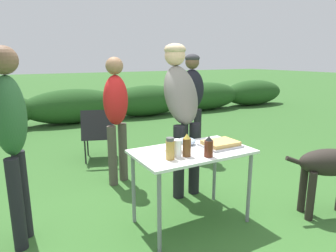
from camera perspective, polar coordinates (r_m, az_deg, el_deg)
name	(u,v)px	position (r m, az deg, el deg)	size (l,w,h in m)	color
ground_plane	(191,221)	(3.13, 4.35, -17.66)	(60.00, 60.00, 0.00)	#336028
shrub_hedge	(73,106)	(7.73, -17.58, 3.63)	(14.40, 0.90, 0.84)	#234C1E
folding_table	(192,158)	(2.85, 4.58, -6.10)	(1.10, 0.64, 0.74)	white
food_tray	(221,144)	(2.97, 9.98, -3.39)	(0.36, 0.28, 0.06)	#9E9EA3
plate_stack	(175,149)	(2.82, 1.37, -4.37)	(0.23, 0.23, 0.02)	white
mixing_bowl	(187,141)	(2.99, 3.58, -2.91)	(0.18, 0.18, 0.07)	#99B2CC
paper_cup_stack	(177,148)	(2.61, 1.74, -4.28)	(0.08, 0.08, 0.16)	white
spice_jar	(170,149)	(2.54, 0.40, -4.37)	(0.08, 0.08, 0.19)	#B2893D
bbq_sauce_bottle	(209,147)	(2.64, 7.75, -3.96)	(0.08, 0.08, 0.19)	#562314
beer_bottle	(187,146)	(2.63, 3.60, -3.73)	(0.07, 0.07, 0.21)	brown
standing_person_in_red_jacket	(181,102)	(3.43, 2.53, 4.55)	(0.42, 0.54, 1.75)	black
standing_person_in_gray_fleece	(116,109)	(3.77, -9.86, 3.17)	(0.43, 0.38, 1.60)	#4C473D
standing_person_in_navy_coat	(11,129)	(2.73, -27.69, -0.56)	(0.34, 0.41, 1.68)	black
standing_person_with_beanie	(192,95)	(4.76, 4.53, 5.94)	(0.46, 0.41, 1.64)	black
dog	(336,166)	(3.44, 29.32, -6.64)	(0.90, 0.57, 0.78)	#28231E
camp_chair_green_behind_table	(98,132)	(4.73, -13.18, -1.12)	(0.63, 0.71, 0.83)	#232328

